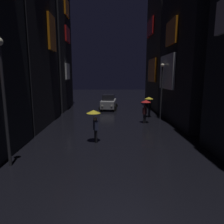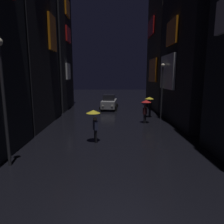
{
  "view_description": "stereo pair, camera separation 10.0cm",
  "coord_description": "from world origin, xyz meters",
  "px_view_note": "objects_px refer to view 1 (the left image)",
  "views": [
    {
      "loc": [
        -0.32,
        -4.79,
        4.24
      ],
      "look_at": [
        0.0,
        9.67,
        1.64
      ],
      "focal_mm": 32.0,
      "sensor_mm": 36.0,
      "label": 1
    },
    {
      "loc": [
        -0.22,
        -4.79,
        4.24
      ],
      "look_at": [
        0.0,
        9.67,
        1.64
      ],
      "focal_mm": 32.0,
      "sensor_mm": 36.0,
      "label": 2
    }
  ],
  "objects_px": {
    "pedestrian_midstreet_left_yellow": "(149,101)",
    "streetlamp_left_near": "(3,90)",
    "streetlamp_right_far": "(162,85)",
    "pedestrian_far_right_red": "(146,105)",
    "car_distant": "(109,102)",
    "pedestrian_foreground_left_yellow": "(94,117)"
  },
  "relations": [
    {
      "from": "car_distant",
      "to": "streetlamp_left_near",
      "type": "height_order",
      "value": "streetlamp_left_near"
    },
    {
      "from": "pedestrian_far_right_red",
      "to": "streetlamp_right_far",
      "type": "bearing_deg",
      "value": 43.73
    },
    {
      "from": "pedestrian_far_right_red",
      "to": "car_distant",
      "type": "bearing_deg",
      "value": 113.04
    },
    {
      "from": "pedestrian_far_right_red",
      "to": "streetlamp_right_far",
      "type": "xyz_separation_m",
      "value": [
        1.88,
        1.8,
        1.75
      ]
    },
    {
      "from": "pedestrian_midstreet_left_yellow",
      "to": "streetlamp_left_near",
      "type": "bearing_deg",
      "value": -128.07
    },
    {
      "from": "streetlamp_right_far",
      "to": "streetlamp_left_near",
      "type": "distance_m",
      "value": 14.53
    },
    {
      "from": "pedestrian_foreground_left_yellow",
      "to": "pedestrian_far_right_red",
      "type": "bearing_deg",
      "value": 51.07
    },
    {
      "from": "pedestrian_midstreet_left_yellow",
      "to": "car_distant",
      "type": "height_order",
      "value": "pedestrian_midstreet_left_yellow"
    },
    {
      "from": "pedestrian_far_right_red",
      "to": "pedestrian_foreground_left_yellow",
      "type": "xyz_separation_m",
      "value": [
        -4.3,
        -5.32,
        0.0
      ]
    },
    {
      "from": "pedestrian_foreground_left_yellow",
      "to": "pedestrian_midstreet_left_yellow",
      "type": "height_order",
      "value": "same"
    },
    {
      "from": "pedestrian_midstreet_left_yellow",
      "to": "streetlamp_right_far",
      "type": "height_order",
      "value": "streetlamp_right_far"
    },
    {
      "from": "car_distant",
      "to": "streetlamp_left_near",
      "type": "relative_size",
      "value": 0.73
    },
    {
      "from": "pedestrian_midstreet_left_yellow",
      "to": "car_distant",
      "type": "relative_size",
      "value": 0.5
    },
    {
      "from": "pedestrian_foreground_left_yellow",
      "to": "pedestrian_midstreet_left_yellow",
      "type": "relative_size",
      "value": 1.0
    },
    {
      "from": "streetlamp_left_near",
      "to": "car_distant",
      "type": "bearing_deg",
      "value": 73.77
    },
    {
      "from": "streetlamp_left_near",
      "to": "streetlamp_right_far",
      "type": "bearing_deg",
      "value": 46.51
    },
    {
      "from": "streetlamp_right_far",
      "to": "car_distant",
      "type": "bearing_deg",
      "value": 130.99
    },
    {
      "from": "pedestrian_far_right_red",
      "to": "car_distant",
      "type": "distance_m",
      "value": 8.48
    },
    {
      "from": "streetlamp_right_far",
      "to": "streetlamp_left_near",
      "type": "bearing_deg",
      "value": -133.49
    },
    {
      "from": "pedestrian_midstreet_left_yellow",
      "to": "pedestrian_far_right_red",
      "type": "bearing_deg",
      "value": -108.0
    },
    {
      "from": "pedestrian_far_right_red",
      "to": "streetlamp_right_far",
      "type": "distance_m",
      "value": 3.14
    },
    {
      "from": "pedestrian_midstreet_left_yellow",
      "to": "streetlamp_left_near",
      "type": "height_order",
      "value": "streetlamp_left_near"
    }
  ]
}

